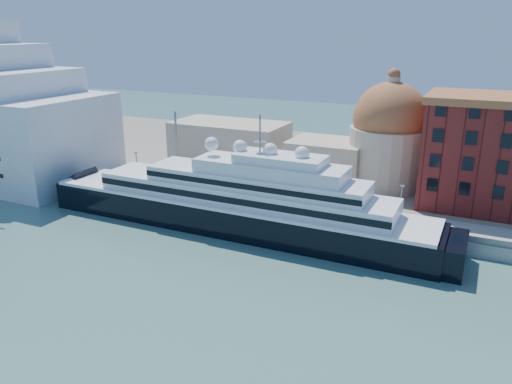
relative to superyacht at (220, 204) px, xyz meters
The scene contains 8 objects.
ground 23.71m from the superyacht, 81.64° to the right, with size 400.00×400.00×0.00m, color #39635C.
quay 12.01m from the superyacht, 72.92° to the left, with size 180.00×10.00×2.50m, color gray.
land 52.24m from the superyacht, 86.28° to the left, with size 260.00×72.00×2.00m, color slate.
quay_fence 7.49m from the superyacht, 62.54° to the left, with size 180.00×0.10×1.20m, color slate.
superyacht is the anchor object (origin of this frame).
service_barge 54.47m from the superyacht, behind, with size 13.79×6.70×2.97m.
church 36.61m from the superyacht, 74.29° to the left, with size 66.00×18.00×25.50m.
lamp_posts 14.11m from the superyacht, 135.05° to the left, with size 120.80×2.40×18.00m.
Camera 1 is at (42.96, -58.11, 37.67)m, focal length 35.00 mm.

